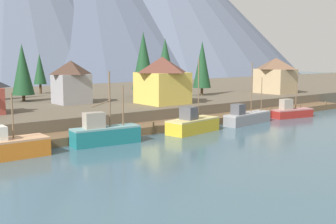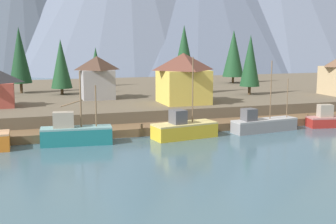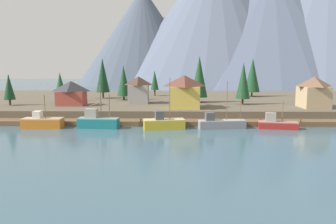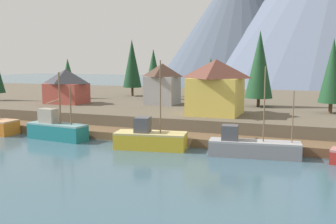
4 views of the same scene
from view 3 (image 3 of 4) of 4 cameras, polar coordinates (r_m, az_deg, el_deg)
The scene contains 24 objects.
ground_plane at distance 87.20m, azimuth -0.80°, elevation -0.38°, with size 400.00×400.00×1.00m, color #3D5B6B.
dock at distance 69.27m, azimuth -1.23°, elevation -1.78°, with size 80.00×4.00×1.60m.
shoreline_bank at distance 98.86m, azimuth -0.59°, elevation 1.66°, with size 400.00×56.00×2.50m, color brown.
mountain_west_peak at distance 213.66m, azimuth -4.30°, elevation 12.76°, with size 80.35×80.35×59.32m, color #475160.
mountain_central_peak at distance 218.21m, azimuth 8.09°, elevation 15.36°, with size 130.76×130.76×80.18m, color slate.
mountain_east_peak at distance 218.75m, azimuth 17.07°, elevation 13.72°, with size 144.82×144.82×69.91m, color #4C566B.
mountain_far_ridge at distance 235.47m, azimuth 25.26°, elevation 14.70°, with size 166.51×166.51×84.64m, color slate.
fishing_boat_orange at distance 70.45m, azimuth -20.61°, elevation -1.65°, with size 7.71×2.96×6.53m.
fishing_boat_teal at distance 67.13m, azimuth -11.90°, elevation -1.59°, with size 8.13×3.16×8.38m.
fishing_boat_yellow at distance 64.96m, azimuth -0.75°, elevation -1.88°, with size 8.23×4.15×9.79m.
fishing_boat_grey at distance 66.05m, azimuth 8.97°, elevation -1.92°, with size 9.30×3.33×9.20m.
fishing_boat_red at distance 68.45m, azimuth 18.05°, elevation -1.92°, with size 7.63×3.44×5.48m.
house_red at distance 84.58m, azimuth -16.15°, elevation 3.14°, with size 6.86×4.94×5.91m.
house_yellow at distance 76.51m, azimuth 2.80°, elevation 3.56°, with size 6.97×7.23×7.48m.
house_tan at distance 83.93m, azimuth 23.55°, elevation 3.18°, with size 5.95×7.27×7.16m.
house_grey at distance 85.94m, azimuth -5.04°, elevation 3.83°, with size 5.27×4.94×6.86m.
conifer_near_left at distance 84.76m, azimuth 12.69°, elevation 5.22°, with size 3.47×3.47×10.35m.
conifer_near_right at distance 93.70m, azimuth -17.90°, elevation 4.57°, with size 2.91×2.91×7.80m.
conifer_mid_left at distance 106.42m, azimuth 14.18°, elevation 6.10°, with size 4.70×4.70×11.69m.
conifer_mid_right at distance 106.00m, azimuth -2.28°, elevation 5.44°, with size 2.55×2.55×8.03m.
conifer_back_left at distance 94.22m, azimuth -7.58°, elevation 5.29°, with size 3.64×3.64×9.58m.
conifer_back_right at distance 89.77m, azimuth -25.45°, elevation 3.89°, with size 2.71×2.71×7.63m.
conifer_centre at distance 99.80m, azimuth -11.07°, elevation 6.18°, with size 3.90×3.90×11.74m.
conifer_far_left at distance 87.86m, azimuth 5.35°, elevation 6.00°, with size 4.35×4.35×12.01m.
Camera 3 is at (2.55, -66.19, 12.46)m, focal length 35.80 mm.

